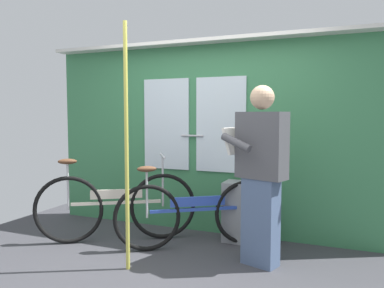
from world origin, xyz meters
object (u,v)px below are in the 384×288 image
handrail_pole (127,148)px  passenger_reading_newspaper (260,171)px  bicycle_leaning_behind (197,213)px  bicycle_near_door (116,206)px  trash_bin_by_wall (240,212)px

handrail_pole → passenger_reading_newspaper: bearing=27.7°
bicycle_leaning_behind → handrail_pole: size_ratio=0.67×
bicycle_near_door → passenger_reading_newspaper: (1.62, -0.06, 0.49)m
passenger_reading_newspaper → trash_bin_by_wall: size_ratio=2.52×
bicycle_near_door → handrail_pole: 1.09m
bicycle_leaning_behind → passenger_reading_newspaper: (0.71, -0.21, 0.51)m
handrail_pole → bicycle_leaning_behind: bearing=64.7°
bicycle_leaning_behind → passenger_reading_newspaper: 0.90m
bicycle_near_door → trash_bin_by_wall: bicycle_near_door is taller
passenger_reading_newspaper → handrail_pole: 1.24m
passenger_reading_newspaper → trash_bin_by_wall: 0.87m
bicycle_near_door → passenger_reading_newspaper: passenger_reading_newspaper is taller
passenger_reading_newspaper → trash_bin_by_wall: (-0.35, 0.58, -0.55)m
bicycle_leaning_behind → trash_bin_by_wall: (0.36, 0.37, -0.04)m
bicycle_near_door → bicycle_leaning_behind: (0.91, 0.15, -0.02)m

